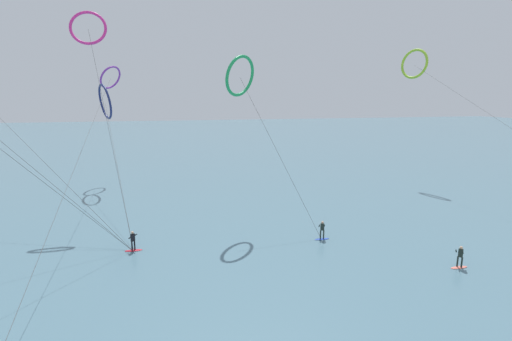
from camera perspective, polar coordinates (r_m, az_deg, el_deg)
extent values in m
cube|color=slate|center=(109.06, -10.60, 4.45)|extent=(400.00, 200.00, 0.08)
ellipsoid|color=#2647B7|center=(34.13, 10.12, -10.35)|extent=(1.40, 0.40, 0.06)
cylinder|color=#1E2823|center=(33.96, 9.91, -9.68)|extent=(0.12, 0.12, 0.80)
cylinder|color=#1E2823|center=(34.00, 10.38, -9.67)|extent=(0.12, 0.12, 0.80)
cube|color=#1E2823|center=(33.73, 10.19, -8.55)|extent=(0.36, 0.29, 0.62)
sphere|color=tan|center=(33.60, 10.21, -7.87)|extent=(0.22, 0.22, 0.22)
cylinder|color=#1E2823|center=(33.80, 9.74, -8.40)|extent=(0.23, 0.51, 0.39)
cylinder|color=#1E2823|center=(33.85, 10.48, -8.40)|extent=(0.23, 0.51, 0.39)
ellipsoid|color=red|center=(32.90, -18.34, -11.61)|extent=(1.40, 0.40, 0.06)
cylinder|color=black|center=(32.65, -18.57, -10.99)|extent=(0.12, 0.12, 0.80)
cylinder|color=black|center=(32.83, -18.20, -10.84)|extent=(0.12, 0.12, 0.80)
cube|color=black|center=(32.49, -18.46, -9.75)|extent=(0.36, 0.37, 0.62)
sphere|color=tan|center=(32.34, -18.51, -9.06)|extent=(0.22, 0.22, 0.22)
cylinder|color=black|center=(32.44, -18.74, -9.70)|extent=(0.43, 0.41, 0.39)
cylinder|color=black|center=(32.72, -18.17, -9.49)|extent=(0.43, 0.41, 0.39)
ellipsoid|color=#EA7260|center=(32.25, 28.81, -12.95)|extent=(1.40, 0.40, 0.06)
cylinder|color=#1E2823|center=(32.10, 28.63, -12.21)|extent=(0.12, 0.12, 0.80)
cylinder|color=#1E2823|center=(32.08, 29.14, -12.27)|extent=(0.12, 0.12, 0.80)
cube|color=#1E2823|center=(31.83, 29.01, -11.06)|extent=(0.36, 0.37, 0.62)
sphere|color=tan|center=(31.68, 29.08, -10.36)|extent=(0.22, 0.22, 0.22)
cylinder|color=#1E2823|center=(31.91, 28.47, -10.86)|extent=(0.43, 0.41, 0.39)
cylinder|color=#1E2823|center=(31.88, 29.27, -10.96)|extent=(0.43, 0.41, 0.39)
torus|color=#199351|center=(36.56, -2.47, 14.34)|extent=(3.92, 3.54, 3.93)
cylinder|color=#3F3F3F|center=(34.34, 3.66, 2.23)|extent=(6.01, 6.88, 14.42)
torus|color=navy|center=(54.68, -22.24, 9.80)|extent=(2.73, 4.80, 4.79)
cylinder|color=#3F3F3F|center=(43.07, -20.77, 1.62)|extent=(4.81, 23.83, 11.85)
torus|color=purple|center=(60.86, -21.53, 13.19)|extent=(3.91, 4.23, 3.41)
cylinder|color=#3F3F3F|center=(37.31, -25.36, 2.59)|extent=(0.25, 48.23, 15.33)
torus|color=#8CC62D|center=(59.91, 23.21, 14.87)|extent=(2.21, 4.27, 4.28)
cylinder|color=#3F3F3F|center=(39.55, -30.03, 1.33)|extent=(16.41, 14.37, 13.60)
torus|color=#CC288E|center=(43.63, -24.46, 19.39)|extent=(3.67, 1.48, 3.55)
cylinder|color=#3F3F3F|center=(36.86, -21.76, 5.93)|extent=(4.18, 12.20, 19.34)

